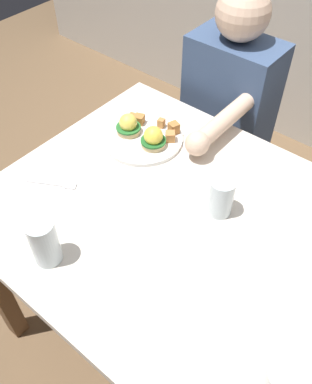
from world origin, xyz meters
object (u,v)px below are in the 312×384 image
coffee_mug (285,384)px  water_glass_far (45,244)px  eggs_benedict_plate (143,135)px  dining_table (192,247)px  water_glass_near (221,199)px  diner_person (225,114)px  fork (55,184)px

coffee_mug → water_glass_far: 0.63m
eggs_benedict_plate → coffee_mug: (0.74, -0.43, 0.03)m
dining_table → water_glass_near: (0.02, 0.09, 0.16)m
dining_table → eggs_benedict_plate: (-0.35, 0.19, 0.13)m
water_glass_near → diner_person: 0.61m
fork → diner_person: (0.14, 0.74, -0.09)m
coffee_mug → diner_person: (-0.67, 0.85, -0.14)m
eggs_benedict_plate → diner_person: bearing=80.1°
water_glass_near → water_glass_far: bearing=-121.2°
coffee_mug → water_glass_near: size_ratio=0.93×
fork → water_glass_far: size_ratio=1.04×
dining_table → fork: bearing=-161.3°
water_glass_far → diner_person: bearing=93.0°
diner_person → fork: bearing=-100.9°
coffee_mug → dining_table: bearing=147.9°
water_glass_far → coffee_mug: bearing=7.7°
coffee_mug → diner_person: bearing=128.4°
eggs_benedict_plate → water_glass_far: water_glass_far is taller
diner_person → water_glass_far: bearing=-87.0°
coffee_mug → water_glass_near: water_glass_near is taller
dining_table → fork: (-0.42, -0.14, 0.11)m
water_glass_far → diner_person: (-0.05, 0.93, -0.15)m
eggs_benedict_plate → water_glass_near: water_glass_near is taller
water_glass_near → dining_table: bearing=-104.1°
eggs_benedict_plate → water_glass_far: size_ratio=1.95×
fork → water_glass_near: bearing=27.3°
water_glass_far → diner_person: diner_person is taller
eggs_benedict_plate → dining_table: bearing=-28.0°
water_glass_near → diner_person: size_ratio=0.11×
dining_table → water_glass_near: 0.18m
dining_table → water_glass_near: bearing=75.9°
water_glass_near → diner_person: bearing=120.3°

